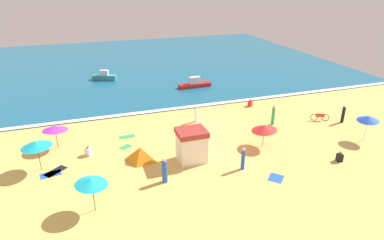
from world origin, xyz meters
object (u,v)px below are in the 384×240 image
object	(u,v)px
beachgoer_4	(343,114)
small_boat_1	(105,76)
beach_umbrella_0	(55,128)
beachgoer_6	(250,103)
lifeguard_cabana	(192,145)
beach_umbrella_4	(36,144)
beachgoer_0	(196,115)
beach_tent	(140,154)
beachgoer_1	(88,151)
beachgoer_5	(243,159)
beach_umbrella_3	(91,181)
parked_bicycle	(320,117)
beachgoer_7	(340,157)
beachgoer_2	(165,171)
beach_umbrella_2	(368,118)
beachgoer_3	(273,115)
small_boat_0	(195,84)
beach_umbrella_1	(264,128)

from	to	relation	value
beachgoer_4	small_boat_1	world-z (taller)	beachgoer_4
beach_umbrella_0	beachgoer_6	world-z (taller)	beach_umbrella_0
lifeguard_cabana	beach_umbrella_4	xyz separation A→B (m)	(-11.11, 2.24, 0.80)
beachgoer_0	beachgoer_6	bearing A→B (deg)	16.89
beach_tent	beachgoer_1	distance (m)	4.45
beachgoer_5	small_boat_1	world-z (taller)	beachgoer_5
beach_umbrella_0	beach_umbrella_4	distance (m)	3.47
lifeguard_cabana	beach_umbrella_3	xyz separation A→B (m)	(-7.60, -3.87, 0.77)
parked_bicycle	beachgoer_4	distance (m)	2.17
beach_tent	beachgoer_7	bearing A→B (deg)	-18.54
beachgoer_2	beachgoer_7	xyz separation A→B (m)	(13.66, -1.59, -0.49)
beach_umbrella_2	beachgoer_3	xyz separation A→B (m)	(-5.83, 5.56, -1.15)
beach_umbrella_3	beachgoer_7	distance (m)	18.62
parked_bicycle	beachgoer_4	bearing A→B (deg)	-30.40
beachgoer_4	small_boat_1	distance (m)	30.60
beach_umbrella_3	beachgoer_2	bearing A→B (deg)	18.70
parked_bicycle	beachgoer_3	bearing A→B (deg)	172.33
beach_umbrella_2	beachgoer_1	xyz separation A→B (m)	(-23.14, 4.97, -1.74)
beach_umbrella_2	parked_bicycle	distance (m)	5.25
parked_bicycle	small_boat_0	distance (m)	16.39
beach_umbrella_0	beachgoer_1	size ratio (longest dim) A/B	3.25
beach_umbrella_0	beachgoer_7	world-z (taller)	beach_umbrella_0
beach_umbrella_3	beachgoer_2	xyz separation A→B (m)	(4.87, 1.65, -1.26)
lifeguard_cabana	beachgoer_0	bearing A→B (deg)	68.06
beach_umbrella_3	beachgoer_7	size ratio (longest dim) A/B	2.90
beach_umbrella_1	beach_umbrella_2	xyz separation A→B (m)	(9.00, -1.89, 0.41)
beach_umbrella_1	parked_bicycle	distance (m)	8.79
beachgoer_0	beach_tent	bearing A→B (deg)	-138.58
beachgoer_7	small_boat_1	world-z (taller)	small_boat_1
beach_umbrella_4	beachgoer_4	bearing A→B (deg)	0.00
beachgoer_0	beachgoer_6	distance (m)	7.48
beach_umbrella_4	beachgoer_0	size ratio (longest dim) A/B	1.88
beach_tent	beachgoer_0	world-z (taller)	beachgoer_0
lifeguard_cabana	beachgoer_1	size ratio (longest dim) A/B	3.08
beachgoer_6	small_boat_1	xyz separation A→B (m)	(-14.43, 15.39, 0.21)
beach_umbrella_4	beachgoer_3	bearing A→B (deg)	4.80
beachgoer_0	beach_umbrella_2	bearing A→B (deg)	-33.96
parked_bicycle	beachgoer_0	size ratio (longest dim) A/B	1.01
parked_bicycle	beachgoer_6	bearing A→B (deg)	128.89
lifeguard_cabana	beach_umbrella_0	xyz separation A→B (m)	(-10.03, 5.53, 0.51)
lifeguard_cabana	beach_umbrella_3	distance (m)	8.56
beach_umbrella_0	beach_umbrella_4	bearing A→B (deg)	-108.26
beachgoer_2	beach_umbrella_1	bearing A→B (deg)	15.39
beach_umbrella_0	beach_umbrella_2	size ratio (longest dim) A/B	1.15
beachgoer_6	small_boat_0	bearing A→B (deg)	114.00
beachgoer_1	beachgoer_6	xyz separation A→B (m)	(17.60, 5.74, -0.01)
beach_umbrella_0	beachgoer_1	world-z (taller)	beach_umbrella_0
beach_umbrella_0	beachgoer_2	size ratio (longest dim) A/B	1.51
parked_bicycle	beachgoer_1	distance (m)	22.30
beachgoer_7	beachgoer_2	bearing A→B (deg)	173.37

